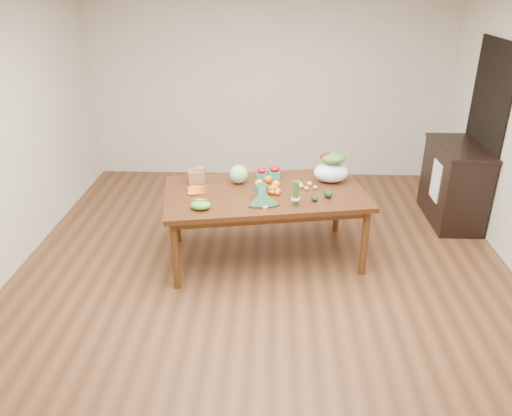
{
  "coord_description": "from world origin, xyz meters",
  "views": [
    {
      "loc": [
        0.08,
        -4.02,
        2.71
      ],
      "look_at": [
        -0.07,
        0.0,
        0.82
      ],
      "focal_mm": 35.0,
      "sensor_mm": 36.0,
      "label": 1
    }
  ],
  "objects_px": {
    "cabbage": "(239,174)",
    "asparagus_bundle": "(296,193)",
    "paper_bag": "(196,175)",
    "kale_bunch": "(264,196)",
    "salad_bag": "(331,169)",
    "cabinet": "(454,184)",
    "mandarin_cluster": "(273,189)",
    "dining_table": "(265,224)"
  },
  "relations": [
    {
      "from": "cabinet",
      "to": "mandarin_cluster",
      "type": "relative_size",
      "value": 5.67
    },
    {
      "from": "cabinet",
      "to": "kale_bunch",
      "type": "xyz_separation_m",
      "value": [
        -2.23,
        -1.27,
        0.36
      ]
    },
    {
      "from": "dining_table",
      "to": "kale_bunch",
      "type": "relative_size",
      "value": 4.95
    },
    {
      "from": "cabinet",
      "to": "paper_bag",
      "type": "xyz_separation_m",
      "value": [
        -2.94,
        -0.75,
        0.36
      ]
    },
    {
      "from": "asparagus_bundle",
      "to": "salad_bag",
      "type": "bearing_deg",
      "value": 47.35
    },
    {
      "from": "dining_table",
      "to": "cabbage",
      "type": "relative_size",
      "value": 10.18
    },
    {
      "from": "asparagus_bundle",
      "to": "salad_bag",
      "type": "relative_size",
      "value": 0.69
    },
    {
      "from": "salad_bag",
      "to": "kale_bunch",
      "type": "bearing_deg",
      "value": -139.26
    },
    {
      "from": "mandarin_cluster",
      "to": "dining_table",
      "type": "bearing_deg",
      "value": 156.19
    },
    {
      "from": "cabinet",
      "to": "dining_table",
      "type": "bearing_deg",
      "value": -156.67
    },
    {
      "from": "paper_bag",
      "to": "salad_bag",
      "type": "distance_m",
      "value": 1.4
    },
    {
      "from": "mandarin_cluster",
      "to": "asparagus_bundle",
      "type": "bearing_deg",
      "value": -54.25
    },
    {
      "from": "dining_table",
      "to": "salad_bag",
      "type": "height_order",
      "value": "salad_bag"
    },
    {
      "from": "dining_table",
      "to": "cabinet",
      "type": "distance_m",
      "value": 2.42
    },
    {
      "from": "paper_bag",
      "to": "cabinet",
      "type": "bearing_deg",
      "value": 14.39
    },
    {
      "from": "dining_table",
      "to": "asparagus_bundle",
      "type": "distance_m",
      "value": 0.66
    },
    {
      "from": "cabbage",
      "to": "asparagus_bundle",
      "type": "distance_m",
      "value": 0.78
    },
    {
      "from": "dining_table",
      "to": "paper_bag",
      "type": "height_order",
      "value": "paper_bag"
    },
    {
      "from": "cabinet",
      "to": "asparagus_bundle",
      "type": "relative_size",
      "value": 4.08
    },
    {
      "from": "cabinet",
      "to": "paper_bag",
      "type": "height_order",
      "value": "cabinet"
    },
    {
      "from": "paper_bag",
      "to": "salad_bag",
      "type": "height_order",
      "value": "salad_bag"
    },
    {
      "from": "kale_bunch",
      "to": "salad_bag",
      "type": "relative_size",
      "value": 1.1
    },
    {
      "from": "asparagus_bundle",
      "to": "salad_bag",
      "type": "height_order",
      "value": "salad_bag"
    },
    {
      "from": "paper_bag",
      "to": "cabbage",
      "type": "bearing_deg",
      "value": 0.05
    },
    {
      "from": "cabbage",
      "to": "salad_bag",
      "type": "distance_m",
      "value": 0.96
    },
    {
      "from": "dining_table",
      "to": "salad_bag",
      "type": "bearing_deg",
      "value": 12.42
    },
    {
      "from": "cabinet",
      "to": "salad_bag",
      "type": "distance_m",
      "value": 1.74
    },
    {
      "from": "cabbage",
      "to": "paper_bag",
      "type": "bearing_deg",
      "value": -179.95
    },
    {
      "from": "mandarin_cluster",
      "to": "paper_bag",
      "type": "bearing_deg",
      "value": 163.33
    },
    {
      "from": "cabbage",
      "to": "kale_bunch",
      "type": "height_order",
      "value": "cabbage"
    },
    {
      "from": "asparagus_bundle",
      "to": "paper_bag",
      "type": "bearing_deg",
      "value": 142.52
    },
    {
      "from": "asparagus_bundle",
      "to": "salad_bag",
      "type": "distance_m",
      "value": 0.72
    },
    {
      "from": "mandarin_cluster",
      "to": "kale_bunch",
      "type": "bearing_deg",
      "value": -108.59
    },
    {
      "from": "salad_bag",
      "to": "dining_table",
      "type": "bearing_deg",
      "value": -157.66
    },
    {
      "from": "cabbage",
      "to": "salad_bag",
      "type": "relative_size",
      "value": 0.54
    },
    {
      "from": "cabbage",
      "to": "asparagus_bundle",
      "type": "relative_size",
      "value": 0.78
    },
    {
      "from": "paper_bag",
      "to": "kale_bunch",
      "type": "height_order",
      "value": "kale_bunch"
    },
    {
      "from": "cabinet",
      "to": "salad_bag",
      "type": "bearing_deg",
      "value": -156.24
    },
    {
      "from": "salad_bag",
      "to": "paper_bag",
      "type": "bearing_deg",
      "value": -176.89
    },
    {
      "from": "cabinet",
      "to": "cabbage",
      "type": "relative_size",
      "value": 5.24
    },
    {
      "from": "cabinet",
      "to": "paper_bag",
      "type": "bearing_deg",
      "value": -165.61
    },
    {
      "from": "asparagus_bundle",
      "to": "salad_bag",
      "type": "xyz_separation_m",
      "value": [
        0.39,
        0.6,
        0.02
      ]
    }
  ]
}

